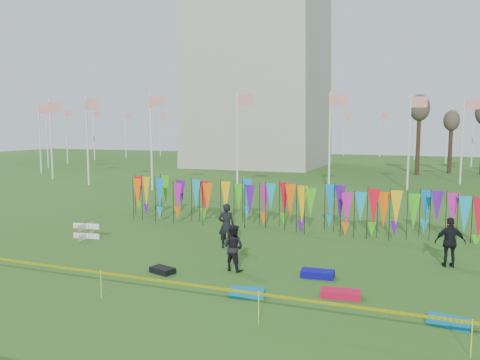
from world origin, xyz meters
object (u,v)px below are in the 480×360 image
(kite_bag_black, at_px, (162,270))
(person_right, at_px, (450,242))
(kite_bag_blue, at_px, (318,274))
(person_mid, at_px, (233,247))
(kite_bag_turquoise, at_px, (247,293))
(kite_bag_red, at_px, (341,294))
(kite_bag_teal, at_px, (449,322))
(person_left, at_px, (226,226))
(box_kite, at_px, (86,231))

(kite_bag_black, bearing_deg, person_right, 25.23)
(person_right, height_order, kite_bag_blue, person_right)
(person_right, distance_m, kite_bag_black, 10.65)
(person_mid, bearing_deg, kite_bag_turquoise, 132.82)
(person_mid, bearing_deg, kite_bag_red, 173.34)
(person_right, relative_size, kite_bag_red, 1.57)
(kite_bag_teal, bearing_deg, person_left, 148.31)
(box_kite, height_order, person_mid, person_mid)
(kite_bag_black, relative_size, kite_bag_teal, 0.84)
(person_left, distance_m, kite_bag_red, 7.05)
(box_kite, xyz_separation_m, kite_bag_turquoise, (9.61, -4.29, -0.27))
(person_left, height_order, kite_bag_teal, person_left)
(box_kite, relative_size, kite_bag_turquoise, 0.69)
(kite_bag_blue, distance_m, kite_bag_teal, 4.88)
(person_right, bearing_deg, person_mid, 12.95)
(kite_bag_red, distance_m, kite_bag_black, 6.34)
(kite_bag_turquoise, bearing_deg, kite_bag_red, 18.96)
(person_mid, bearing_deg, kite_bag_teal, 172.83)
(kite_bag_blue, bearing_deg, kite_bag_teal, -33.98)
(person_right, distance_m, kite_bag_blue, 5.33)
(person_left, bearing_deg, kite_bag_blue, 133.61)
(box_kite, distance_m, person_mid, 8.48)
(person_right, bearing_deg, kite_bag_teal, 75.86)
(person_right, relative_size, kite_bag_turquoise, 1.73)
(person_left, bearing_deg, box_kite, -9.47)
(person_mid, relative_size, kite_bag_teal, 1.63)
(box_kite, bearing_deg, kite_bag_red, -15.25)
(box_kite, relative_size, kite_bag_teal, 0.72)
(kite_bag_teal, bearing_deg, kite_bag_red, 160.57)
(kite_bag_red, bearing_deg, person_mid, 161.78)
(kite_bag_red, xyz_separation_m, kite_bag_black, (-6.34, 0.13, -0.01))
(kite_bag_black, bearing_deg, person_mid, 28.44)
(kite_bag_red, bearing_deg, kite_bag_black, 178.78)
(box_kite, bearing_deg, kite_bag_black, -28.31)
(kite_bag_red, bearing_deg, kite_bag_turquoise, -161.04)
(kite_bag_red, bearing_deg, kite_bag_teal, -19.43)
(box_kite, relative_size, kite_bag_red, 0.63)
(person_mid, distance_m, kite_bag_turquoise, 2.77)
(kite_bag_black, height_order, kite_bag_teal, kite_bag_black)
(box_kite, relative_size, kite_bag_black, 0.86)
(person_mid, relative_size, kite_bag_red, 1.43)
(person_mid, distance_m, person_right, 8.08)
(person_left, xyz_separation_m, kite_bag_blue, (4.52, -2.56, -0.85))
(person_left, height_order, person_mid, person_left)
(person_left, xyz_separation_m, kite_bag_turquoise, (2.87, -5.17, -0.87))
(person_right, bearing_deg, kite_bag_turquoise, 31.80)
(box_kite, distance_m, kite_bag_blue, 11.39)
(person_mid, bearing_deg, kite_bag_black, 39.99)
(person_right, distance_m, kite_bag_red, 5.76)
(kite_bag_turquoise, bearing_deg, person_right, 43.07)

